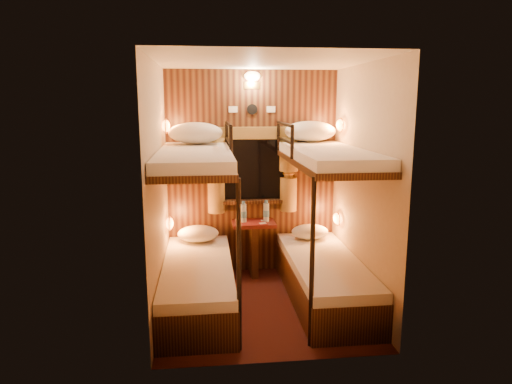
{
  "coord_description": "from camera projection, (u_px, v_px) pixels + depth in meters",
  "views": [
    {
      "loc": [
        -0.55,
        -4.3,
        2.02
      ],
      "look_at": [
        -0.05,
        0.15,
        1.15
      ],
      "focal_mm": 32.0,
      "sensor_mm": 36.0,
      "label": 1
    }
  ],
  "objects": [
    {
      "name": "wall_right",
      "position": [
        363.0,
        187.0,
        4.52
      ],
      "size": [
        0.0,
        2.4,
        2.4
      ],
      "primitive_type": "plane",
      "rotation": [
        1.57,
        0.0,
        -1.57
      ],
      "color": "#C6B293",
      "rests_on": "floor"
    },
    {
      "name": "floor",
      "position": [
        263.0,
        305.0,
        4.64
      ],
      "size": [
        2.1,
        2.1,
        0.0
      ],
      "primitive_type": "plane",
      "color": "#33100E",
      "rests_on": "ground"
    },
    {
      "name": "back_panel",
      "position": [
        252.0,
        173.0,
        5.42
      ],
      "size": [
        2.0,
        0.03,
        2.4
      ],
      "primitive_type": "cube",
      "color": "black",
      "rests_on": "floor"
    },
    {
      "name": "pillow_lower_left",
      "position": [
        198.0,
        234.0,
        5.23
      ],
      "size": [
        0.47,
        0.34,
        0.18
      ],
      "primitive_type": "ellipsoid",
      "color": "white",
      "rests_on": "bunk_left"
    },
    {
      "name": "sachet_b",
      "position": [
        264.0,
        221.0,
        5.4
      ],
      "size": [
        0.08,
        0.06,
        0.01
      ],
      "primitive_type": "cube",
      "rotation": [
        0.0,
        0.0,
        0.02
      ],
      "color": "silver",
      "rests_on": "table"
    },
    {
      "name": "back_fixtures",
      "position": [
        252.0,
        83.0,
        5.19
      ],
      "size": [
        0.54,
        0.09,
        0.48
      ],
      "color": "black",
      "rests_on": "back_panel"
    },
    {
      "name": "pillow_upper_right",
      "position": [
        310.0,
        131.0,
        5.21
      ],
      "size": [
        0.59,
        0.42,
        0.23
      ],
      "primitive_type": "ellipsoid",
      "color": "white",
      "rests_on": "bunk_right"
    },
    {
      "name": "table",
      "position": [
        254.0,
        241.0,
        5.39
      ],
      "size": [
        0.5,
        0.34,
        0.66
      ],
      "color": "#551913",
      "rests_on": "floor"
    },
    {
      "name": "bunk_left",
      "position": [
        197.0,
        253.0,
        4.53
      ],
      "size": [
        0.72,
        1.9,
        1.82
      ],
      "color": "black",
      "rests_on": "floor"
    },
    {
      "name": "bottle_left",
      "position": [
        244.0,
        213.0,
        5.31
      ],
      "size": [
        0.07,
        0.07,
        0.25
      ],
      "rotation": [
        0.0,
        0.0,
        0.43
      ],
      "color": "#99BFE5",
      "rests_on": "table"
    },
    {
      "name": "bunk_right",
      "position": [
        325.0,
        248.0,
        4.67
      ],
      "size": [
        0.72,
        1.9,
        1.82
      ],
      "color": "black",
      "rests_on": "floor"
    },
    {
      "name": "ceiling",
      "position": [
        263.0,
        61.0,
        4.18
      ],
      "size": [
        2.1,
        2.1,
        0.0
      ],
      "primitive_type": "plane",
      "rotation": [
        3.14,
        0.0,
        0.0
      ],
      "color": "silver",
      "rests_on": "wall_back"
    },
    {
      "name": "sachet_a",
      "position": [
        263.0,
        223.0,
        5.27
      ],
      "size": [
        0.1,
        0.09,
        0.01
      ],
      "primitive_type": "cube",
      "rotation": [
        0.0,
        0.0,
        0.33
      ],
      "color": "silver",
      "rests_on": "table"
    },
    {
      "name": "window",
      "position": [
        252.0,
        175.0,
        5.4
      ],
      "size": [
        1.0,
        0.12,
        0.79
      ],
      "color": "black",
      "rests_on": "back_panel"
    },
    {
      "name": "pillow_upper_left",
      "position": [
        195.0,
        133.0,
        4.93
      ],
      "size": [
        0.59,
        0.42,
        0.23
      ],
      "primitive_type": "ellipsoid",
      "color": "white",
      "rests_on": "bunk_left"
    },
    {
      "name": "pillow_lower_right",
      "position": [
        310.0,
        232.0,
        5.34
      ],
      "size": [
        0.43,
        0.31,
        0.17
      ],
      "primitive_type": "ellipsoid",
      "color": "white",
      "rests_on": "bunk_right"
    },
    {
      "name": "reading_lamps",
      "position": [
        255.0,
        174.0,
        5.09
      ],
      "size": [
        2.0,
        0.2,
        1.25
      ],
      "color": "orange",
      "rests_on": "wall_left"
    },
    {
      "name": "wall_back",
      "position": [
        252.0,
        173.0,
        5.44
      ],
      "size": [
        2.4,
        0.0,
        2.4
      ],
      "primitive_type": "plane",
      "rotation": [
        1.57,
        0.0,
        0.0
      ],
      "color": "#C6B293",
      "rests_on": "floor"
    },
    {
      "name": "bottle_right",
      "position": [
        266.0,
        212.0,
        5.36
      ],
      "size": [
        0.07,
        0.07,
        0.25
      ],
      "rotation": [
        0.0,
        0.0,
        0.41
      ],
      "color": "#99BFE5",
      "rests_on": "table"
    },
    {
      "name": "curtains",
      "position": [
        253.0,
        169.0,
        5.35
      ],
      "size": [
        1.1,
        0.22,
        1.0
      ],
      "color": "olive",
      "rests_on": "back_panel"
    },
    {
      "name": "wall_left",
      "position": [
        158.0,
        191.0,
        4.3
      ],
      "size": [
        0.0,
        2.4,
        2.4
      ],
      "primitive_type": "plane",
      "rotation": [
        1.57,
        0.0,
        1.57
      ],
      "color": "#C6B293",
      "rests_on": "floor"
    },
    {
      "name": "wall_front",
      "position": [
        281.0,
        215.0,
        3.39
      ],
      "size": [
        2.4,
        0.0,
        2.4
      ],
      "primitive_type": "plane",
      "rotation": [
        -1.57,
        0.0,
        0.0
      ],
      "color": "#C6B293",
      "rests_on": "floor"
    }
  ]
}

